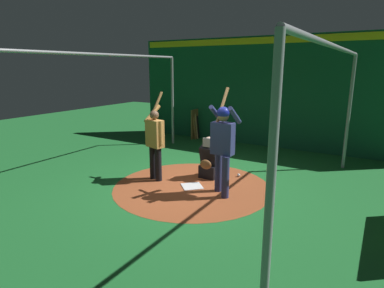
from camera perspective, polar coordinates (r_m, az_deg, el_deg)
The scene contains 10 objects.
ground_plane at distance 6.98m, azimuth -0.00°, elevation -7.60°, with size 25.04×25.04×0.00m, color #1E6B2D.
dirt_circle at distance 6.98m, azimuth -0.00°, elevation -7.58°, with size 3.37×3.37×0.01m, color #9E4C28.
home_plate at distance 6.98m, azimuth -0.00°, elevation -7.51°, with size 0.42×0.42×0.01m, color white.
batter at distance 6.31m, azimuth 5.48°, elevation 0.36°, with size 0.68×0.49×2.12m.
catcher at distance 7.42m, azimuth 3.09°, elevation -3.17°, with size 0.58×0.40×0.98m.
visitor at distance 7.20m, azimuth -6.58°, elevation 0.67°, with size 0.62×0.51×1.98m.
back_wall at distance 10.61m, azimuth 12.62°, elevation 9.05°, with size 0.22×9.04×3.45m.
cage_frame at distance 6.52m, azimuth -0.00°, elevation 9.45°, with size 6.36×5.34×2.84m.
bat_rack at distance 11.51m, azimuth 0.72°, elevation 3.42°, with size 0.58×0.18×1.05m.
baseball_0 at distance 7.64m, azimuth 8.30°, elevation -5.49°, with size 0.07×0.07×0.07m, color white.
Camera 1 is at (5.58, 3.34, 2.53)m, focal length 29.99 mm.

